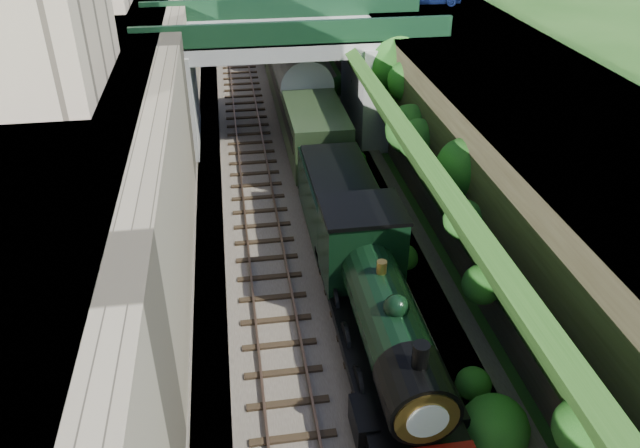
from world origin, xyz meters
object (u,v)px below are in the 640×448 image
(locomotive, at_px, (380,311))
(tree, at_px, (394,63))
(tender, at_px, (339,206))
(road_bridge, at_px, (298,67))

(locomotive, bearing_deg, tree, 74.42)
(tender, bearing_deg, tree, 63.72)
(road_bridge, relative_size, tender, 2.67)
(tree, relative_size, locomotive, 0.65)
(road_bridge, xyz_separation_m, locomotive, (0.26, -18.85, -2.18))
(locomotive, bearing_deg, tender, 90.00)
(road_bridge, height_order, tender, road_bridge)
(road_bridge, relative_size, locomotive, 1.56)
(locomotive, distance_m, tender, 7.37)
(road_bridge, relative_size, tree, 2.42)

